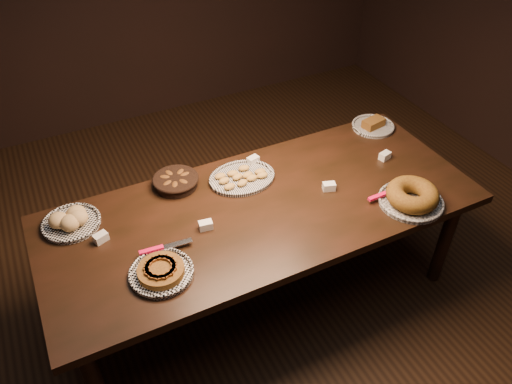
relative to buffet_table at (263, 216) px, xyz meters
name	(u,v)px	position (x,y,z in m)	size (l,w,h in m)	color
ground	(262,294)	(0.00, 0.00, -0.68)	(5.00, 5.00, 0.00)	black
buffet_table	(263,216)	(0.00, 0.00, 0.00)	(2.40, 1.00, 0.75)	black
apple_tart_plate	(161,271)	(-0.65, -0.22, 0.10)	(0.36, 0.32, 0.06)	white
madeleine_platter	(242,177)	(-0.01, 0.26, 0.09)	(0.39, 0.32, 0.04)	black
bundt_cake_plate	(412,197)	(0.74, -0.34, 0.12)	(0.39, 0.36, 0.11)	black
croissant_basket	(176,181)	(-0.37, 0.38, 0.11)	(0.30, 0.30, 0.07)	black
bread_roll_plate	(71,220)	(-0.96, 0.31, 0.11)	(0.30, 0.30, 0.09)	white
loaf_plate	(373,125)	(1.02, 0.38, 0.09)	(0.28, 0.28, 0.06)	black
tent_cards	(261,190)	(0.04, 0.10, 0.10)	(1.80, 0.48, 0.04)	white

